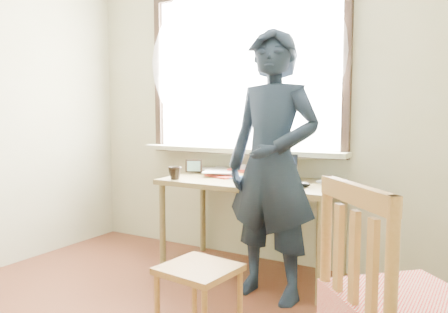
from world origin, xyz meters
The scene contains 12 objects.
room_shell centered at (-0.02, 0.20, 1.64)m, with size 3.52×4.02×2.61m.
desk centered at (0.06, 1.63, 0.66)m, with size 1.36×0.68×0.73m.
laptop centered at (0.27, 1.59, 0.78)m, with size 0.33×0.28×0.21m.
mug_white centered at (-0.13, 1.86, 0.77)m, with size 0.11×0.11×0.09m, color white.
mug_dark centered at (-0.47, 1.38, 0.78)m, with size 0.11×0.11×0.10m, color black.
mouse centered at (0.51, 1.53, 0.75)m, with size 0.10×0.07×0.04m, color black.
desk_clutter centered at (-0.18, 1.81, 0.75)m, with size 0.79×0.55×0.04m.
book_a centered at (-0.31, 1.83, 0.74)m, with size 0.20×0.27×0.03m, color white.
book_b centered at (0.54, 1.86, 0.74)m, with size 0.16×0.22×0.02m, color white.
picture_frame centered at (-0.53, 1.73, 0.79)m, with size 0.13×0.08×0.11m.
work_chair centered at (0.24, 0.63, 0.34)m, with size 0.43×0.41×0.40m.
person centered at (0.37, 1.31, 0.89)m, with size 0.65×0.43×1.79m, color black.
Camera 1 is at (1.53, -1.32, 1.23)m, focal length 35.00 mm.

